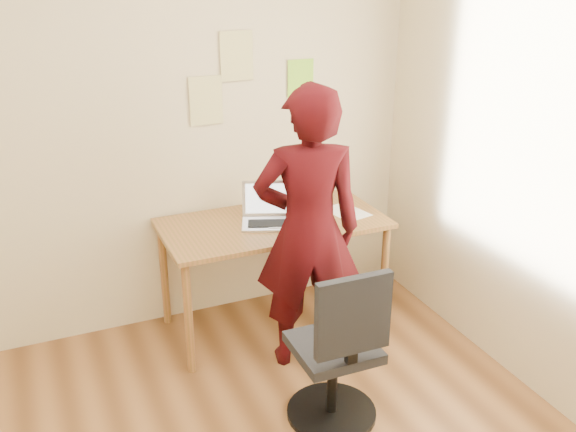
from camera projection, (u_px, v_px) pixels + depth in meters
name	position (u px, v px, depth m)	size (l,w,h in m)	color
room	(244.00, 229.00, 2.37)	(3.58, 3.58, 2.78)	brown
desk	(273.00, 234.00, 4.05)	(1.40, 0.70, 0.74)	#956033
laptop	(268.00, 214.00, 3.99)	(0.41, 0.39, 0.23)	silver
paper_sheet	(347.00, 212.00, 4.16)	(0.20, 0.29, 0.00)	white
phone	(316.00, 227.00, 3.93)	(0.08, 0.13, 0.01)	black
wall_note_left	(206.00, 101.00, 3.94)	(0.21, 0.00, 0.30)	#D9CF81
wall_note_mid	(237.00, 56.00, 3.92)	(0.21, 0.00, 0.30)	#D9CF81
wall_note_right	(301.00, 78.00, 4.14)	(0.18, 0.00, 0.24)	#90DE32
office_chair	(338.00, 358.00, 3.25)	(0.48, 0.48, 0.92)	black
person	(308.00, 231.00, 3.62)	(0.62, 0.40, 1.69)	#36070A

